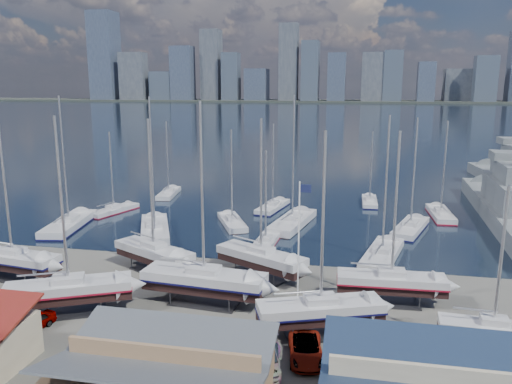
% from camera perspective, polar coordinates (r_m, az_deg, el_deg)
% --- Properties ---
extents(ground, '(1400.00, 1400.00, 0.00)m').
position_cam_1_polar(ground, '(46.15, -2.94, -12.07)').
color(ground, '#605E59').
rests_on(ground, ground).
extents(water, '(1400.00, 600.00, 0.40)m').
position_cam_1_polar(water, '(351.46, 9.78, 8.74)').
color(water, '#19233B').
rests_on(water, ground).
extents(far_shore, '(1400.00, 80.00, 2.20)m').
position_cam_1_polar(far_shore, '(611.14, 10.57, 10.14)').
color(far_shore, '#2D332D').
rests_on(far_shore, ground).
extents(skyline, '(639.14, 43.80, 107.69)m').
position_cam_1_polar(skyline, '(605.17, 9.94, 13.75)').
color(skyline, '#475166').
rests_on(skyline, far_shore).
extents(shed_grey, '(12.60, 8.40, 4.17)m').
position_cam_1_polar(shed_grey, '(31.69, -10.60, -19.95)').
color(shed_grey, '#8C6B4C').
rests_on(shed_grey, ground).
extents(sailboat_cradle_0, '(10.20, 4.14, 16.01)m').
position_cam_1_polar(sailboat_cradle_0, '(55.12, -26.04, -6.95)').
color(sailboat_cradle_0, '#2D2D33').
rests_on(sailboat_cradle_0, ground).
extents(sailboat_cradle_1, '(10.52, 7.10, 16.59)m').
position_cam_1_polar(sailboat_cradle_1, '(45.33, -20.60, -10.44)').
color(sailboat_cradle_1, '#2D2D33').
rests_on(sailboat_cradle_1, ground).
extents(sailboat_cradle_2, '(9.77, 6.89, 15.74)m').
position_cam_1_polar(sailboat_cradle_2, '(52.59, -11.60, -6.83)').
color(sailboat_cradle_2, '#2D2D33').
rests_on(sailboat_cradle_2, ground).
extents(sailboat_cradle_3, '(11.23, 4.03, 17.65)m').
position_cam_1_polar(sailboat_cradle_3, '(44.56, -5.95, -10.02)').
color(sailboat_cradle_3, '#2D2D33').
rests_on(sailboat_cradle_3, ground).
extents(sailboat_cradle_4, '(9.85, 6.96, 15.87)m').
position_cam_1_polar(sailboat_cradle_4, '(50.05, 0.58, -7.54)').
color(sailboat_cradle_4, '#2D2D33').
rests_on(sailboat_cradle_4, ground).
extents(sailboat_cradle_5, '(10.08, 6.01, 15.77)m').
position_cam_1_polar(sailboat_cradle_5, '(39.41, 7.37, -13.26)').
color(sailboat_cradle_5, '#2D2D33').
rests_on(sailboat_cradle_5, ground).
extents(sailboat_cradle_6, '(9.50, 3.03, 15.24)m').
position_cam_1_polar(sailboat_cradle_6, '(45.88, 15.19, -9.90)').
color(sailboat_cradle_6, '#2D2D33').
rests_on(sailboat_cradle_6, ground).
extents(sailboat_cradle_7, '(7.48, 2.52, 12.33)m').
position_cam_1_polar(sailboat_cradle_7, '(40.34, 25.50, -14.05)').
color(sailboat_cradle_7, '#2D2D33').
rests_on(sailboat_cradle_7, ground).
extents(sailboat_moored_0, '(5.43, 12.75, 18.46)m').
position_cam_1_polar(sailboat_moored_0, '(72.11, -20.57, -3.65)').
color(sailboat_moored_0, black).
rests_on(sailboat_moored_0, water).
extents(sailboat_moored_1, '(5.03, 8.90, 12.83)m').
position_cam_1_polar(sailboat_moored_1, '(78.53, -15.93, -2.10)').
color(sailboat_moored_1, black).
rests_on(sailboat_moored_1, water).
extents(sailboat_moored_2, '(3.78, 9.27, 13.59)m').
position_cam_1_polar(sailboat_moored_2, '(88.59, -9.94, -0.23)').
color(sailboat_moored_2, black).
rests_on(sailboat_moored_2, water).
extents(sailboat_moored_3, '(8.03, 12.69, 18.43)m').
position_cam_1_polar(sailboat_moored_3, '(66.44, -11.48, -4.41)').
color(sailboat_moored_3, black).
rests_on(sailboat_moored_3, water).
extents(sailboat_moored_4, '(6.23, 9.37, 13.82)m').
position_cam_1_polar(sailboat_moored_4, '(68.94, -2.74, -3.57)').
color(sailboat_moored_4, black).
rests_on(sailboat_moored_4, water).
extents(sailboat_moored_5, '(4.34, 9.62, 13.90)m').
position_cam_1_polar(sailboat_moored_5, '(77.60, 1.93, -1.80)').
color(sailboat_moored_5, black).
rests_on(sailboat_moored_5, water).
extents(sailboat_moored_6, '(2.60, 8.15, 12.05)m').
position_cam_1_polar(sailboat_moored_6, '(60.26, 1.11, -5.88)').
color(sailboat_moored_6, black).
rests_on(sailboat_moored_6, water).
extents(sailboat_moored_7, '(5.69, 12.72, 18.57)m').
position_cam_1_polar(sailboat_moored_7, '(68.64, 4.18, -3.65)').
color(sailboat_moored_7, black).
rests_on(sailboat_moored_7, water).
extents(sailboat_moored_8, '(2.43, 8.34, 12.43)m').
position_cam_1_polar(sailboat_moored_8, '(83.27, 12.84, -1.14)').
color(sailboat_moored_8, black).
rests_on(sailboat_moored_8, water).
extents(sailboat_moored_9, '(5.51, 11.42, 16.62)m').
position_cam_1_polar(sailboat_moored_9, '(57.50, 14.22, -7.14)').
color(sailboat_moored_9, black).
rests_on(sailboat_moored_9, water).
extents(sailboat_moored_10, '(5.98, 10.86, 15.64)m').
position_cam_1_polar(sailboat_moored_10, '(69.12, 17.23, -4.08)').
color(sailboat_moored_10, black).
rests_on(sailboat_moored_10, water).
extents(sailboat_moored_11, '(3.14, 9.94, 14.71)m').
position_cam_1_polar(sailboat_moored_11, '(77.91, 20.34, -2.51)').
color(sailboat_moored_11, black).
rests_on(sailboat_moored_11, water).
extents(naval_ship_east, '(9.18, 44.09, 17.94)m').
position_cam_1_polar(naval_ship_east, '(78.53, 27.16, -1.96)').
color(naval_ship_east, slate).
rests_on(naval_ship_east, water).
extents(car_a, '(2.66, 4.15, 1.31)m').
position_cam_1_polar(car_a, '(44.11, -24.28, -13.44)').
color(car_a, gray).
rests_on(car_a, ground).
extents(car_b, '(4.09, 2.03, 1.29)m').
position_cam_1_polar(car_b, '(37.16, -7.79, -17.39)').
color(car_b, gray).
rests_on(car_b, ground).
extents(car_c, '(3.16, 5.39, 1.41)m').
position_cam_1_polar(car_c, '(36.88, 5.72, -17.47)').
color(car_c, gray).
rests_on(car_c, ground).
extents(car_d, '(2.78, 5.14, 1.42)m').
position_cam_1_polar(car_d, '(35.75, 1.22, -18.43)').
color(car_d, gray).
rests_on(car_d, ground).
extents(flagpole, '(1.00, 0.12, 11.26)m').
position_cam_1_polar(flagpole, '(41.67, 5.01, -5.32)').
color(flagpole, white).
rests_on(flagpole, ground).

